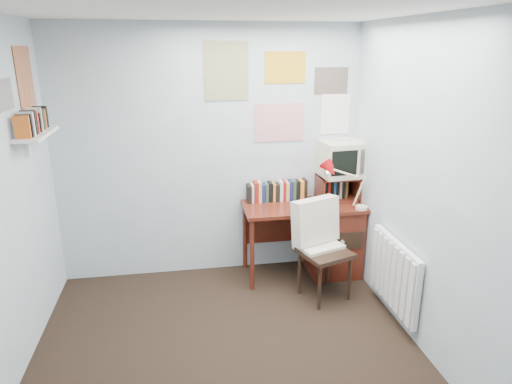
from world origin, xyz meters
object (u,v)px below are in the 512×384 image
at_px(desk_lamp, 363,188).
at_px(crt_tv, 341,157).
at_px(wall_shelf, 36,134).
at_px(desk, 327,236).
at_px(radiator, 394,274).
at_px(desk_chair, 325,253).
at_px(tv_riser, 337,188).

xyz_separation_m(desk_lamp, crt_tv, (-0.11, 0.35, 0.23)).
relative_size(desk_lamp, wall_shelf, 0.68).
relative_size(desk, radiator, 1.50).
bearing_deg(radiator, desk_lamp, 92.71).
xyz_separation_m(desk_chair, wall_shelf, (-2.39, 0.11, 1.17)).
distance_m(desk_chair, radiator, 0.65).
bearing_deg(desk_chair, wall_shelf, 158.26).
distance_m(desk_chair, crt_tv, 1.03).
xyz_separation_m(desk, crt_tv, (0.14, 0.13, 0.80)).
bearing_deg(crt_tv, tv_riser, -148.01).
bearing_deg(radiator, tv_riser, 99.28).
xyz_separation_m(tv_riser, radiator, (0.17, -1.04, -0.47)).
height_order(desk_lamp, crt_tv, crt_tv).
distance_m(desk, crt_tv, 0.82).
relative_size(desk, desk_chair, 1.33).
bearing_deg(crt_tv, desk_lamp, -77.78).
relative_size(desk, crt_tv, 2.93).
distance_m(desk_chair, tv_riser, 0.80).
xyz_separation_m(crt_tv, wall_shelf, (-2.72, -0.51, 0.42)).
xyz_separation_m(radiator, wall_shelf, (-2.86, 0.55, 1.20)).
height_order(desk, tv_riser, tv_riser).
relative_size(desk_chair, wall_shelf, 1.46).
bearing_deg(desk_chair, desk, 50.18).
distance_m(tv_riser, crt_tv, 0.32).
bearing_deg(desk, radiator, -72.76).
bearing_deg(desk_chair, crt_tv, 42.90).
relative_size(desk_chair, crt_tv, 2.21).
distance_m(desk_lamp, crt_tv, 0.43).
bearing_deg(desk_lamp, desk_chair, -151.93).
xyz_separation_m(tv_riser, crt_tv, (0.03, 0.02, 0.32)).
xyz_separation_m(desk, desk_chair, (-0.19, -0.49, 0.05)).
bearing_deg(desk_lamp, wall_shelf, 179.69).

